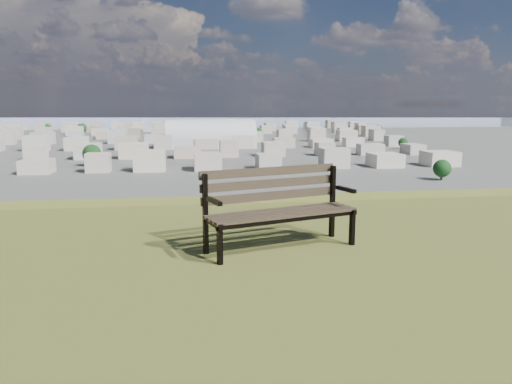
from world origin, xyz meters
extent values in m
cube|color=#443827|center=(0.83, 1.17, 25.42)|extent=(1.65, 0.59, 0.03)
cube|color=#443827|center=(0.79, 1.28, 25.42)|extent=(1.65, 0.59, 0.03)
cube|color=#443827|center=(0.76, 1.39, 25.42)|extent=(1.65, 0.59, 0.03)
cube|color=#443827|center=(0.72, 1.50, 25.42)|extent=(1.65, 0.59, 0.03)
cube|color=#443827|center=(0.70, 1.57, 25.57)|extent=(1.63, 0.55, 0.09)
cube|color=#443827|center=(0.69, 1.59, 25.70)|extent=(1.63, 0.55, 0.09)
cube|color=#443827|center=(0.69, 1.61, 25.84)|extent=(1.63, 0.55, 0.09)
cube|color=black|center=(0.06, 0.91, 25.21)|extent=(0.06, 0.07, 0.42)
cube|color=black|center=(-0.07, 1.29, 25.44)|extent=(0.06, 0.07, 0.87)
cube|color=black|center=(0.00, 1.09, 25.39)|extent=(0.19, 0.46, 0.05)
cube|color=black|center=(0.02, 1.04, 25.62)|extent=(0.15, 0.34, 0.04)
cube|color=black|center=(1.61, 1.40, 25.21)|extent=(0.06, 0.07, 0.42)
cube|color=black|center=(1.49, 1.79, 25.44)|extent=(0.06, 0.07, 0.87)
cube|color=black|center=(1.55, 1.58, 25.39)|extent=(0.19, 0.46, 0.05)
cube|color=black|center=(1.57, 1.54, 25.62)|extent=(0.15, 0.34, 0.04)
cube|color=black|center=(0.83, 1.16, 25.37)|extent=(1.63, 0.55, 0.04)
cube|color=black|center=(0.72, 1.51, 25.37)|extent=(1.63, 0.55, 0.04)
cube|color=silver|center=(16.24, 306.42, 3.03)|extent=(54.67, 23.34, 6.06)
cylinder|color=silver|center=(16.24, 306.42, 6.06)|extent=(54.67, 23.34, 23.03)
cube|color=beige|center=(-60.00, 200.00, 3.50)|extent=(11.00, 11.00, 7.00)
cube|color=beige|center=(-36.00, 200.00, 3.50)|extent=(11.00, 11.00, 7.00)
cube|color=#BEAB97|center=(-12.00, 200.00, 3.50)|extent=(11.00, 11.00, 7.00)
cube|color=#BBBBC0|center=(12.00, 200.00, 3.50)|extent=(11.00, 11.00, 7.00)
cube|color=beige|center=(36.00, 200.00, 3.50)|extent=(11.00, 11.00, 7.00)
cube|color=gray|center=(60.00, 200.00, 3.50)|extent=(11.00, 11.00, 7.00)
cube|color=beige|center=(84.00, 200.00, 3.50)|extent=(11.00, 11.00, 7.00)
cube|color=#BCB3AA|center=(108.00, 200.00, 3.50)|extent=(11.00, 11.00, 7.00)
cube|color=#BEAB97|center=(-72.00, 250.00, 3.50)|extent=(11.00, 11.00, 7.00)
cube|color=#BBBBC0|center=(-48.00, 250.00, 3.50)|extent=(11.00, 11.00, 7.00)
cube|color=beige|center=(-24.00, 250.00, 3.50)|extent=(11.00, 11.00, 7.00)
cube|color=gray|center=(0.00, 250.00, 3.50)|extent=(11.00, 11.00, 7.00)
cube|color=beige|center=(24.00, 250.00, 3.50)|extent=(11.00, 11.00, 7.00)
cube|color=#BCB3AA|center=(48.00, 250.00, 3.50)|extent=(11.00, 11.00, 7.00)
cube|color=beige|center=(72.00, 250.00, 3.50)|extent=(11.00, 11.00, 7.00)
cube|color=beige|center=(96.00, 250.00, 3.50)|extent=(11.00, 11.00, 7.00)
cube|color=#BEAB97|center=(120.00, 250.00, 3.50)|extent=(11.00, 11.00, 7.00)
cube|color=gray|center=(-84.00, 300.00, 3.50)|extent=(11.00, 11.00, 7.00)
cube|color=beige|center=(-60.00, 300.00, 3.50)|extent=(11.00, 11.00, 7.00)
cube|color=#BCB3AA|center=(-36.00, 300.00, 3.50)|extent=(11.00, 11.00, 7.00)
cube|color=beige|center=(-12.00, 300.00, 3.50)|extent=(11.00, 11.00, 7.00)
cube|color=beige|center=(12.00, 300.00, 3.50)|extent=(11.00, 11.00, 7.00)
cube|color=#BEAB97|center=(36.00, 300.00, 3.50)|extent=(11.00, 11.00, 7.00)
cube|color=#BBBBC0|center=(60.00, 300.00, 3.50)|extent=(11.00, 11.00, 7.00)
cube|color=beige|center=(84.00, 300.00, 3.50)|extent=(11.00, 11.00, 7.00)
cube|color=gray|center=(108.00, 300.00, 3.50)|extent=(11.00, 11.00, 7.00)
cube|color=beige|center=(132.00, 300.00, 3.50)|extent=(11.00, 11.00, 7.00)
cube|color=beige|center=(-120.00, 350.00, 3.50)|extent=(11.00, 11.00, 7.00)
cube|color=beige|center=(-96.00, 350.00, 3.50)|extent=(11.00, 11.00, 7.00)
cube|color=#BEAB97|center=(-72.00, 350.00, 3.50)|extent=(11.00, 11.00, 7.00)
cube|color=#BBBBC0|center=(-48.00, 350.00, 3.50)|extent=(11.00, 11.00, 7.00)
cube|color=beige|center=(-24.00, 350.00, 3.50)|extent=(11.00, 11.00, 7.00)
cube|color=gray|center=(0.00, 350.00, 3.50)|extent=(11.00, 11.00, 7.00)
cube|color=beige|center=(24.00, 350.00, 3.50)|extent=(11.00, 11.00, 7.00)
cube|color=#BCB3AA|center=(48.00, 350.00, 3.50)|extent=(11.00, 11.00, 7.00)
cube|color=beige|center=(72.00, 350.00, 3.50)|extent=(11.00, 11.00, 7.00)
cube|color=beige|center=(96.00, 350.00, 3.50)|extent=(11.00, 11.00, 7.00)
cube|color=#BEAB97|center=(120.00, 350.00, 3.50)|extent=(11.00, 11.00, 7.00)
cube|color=#BBBBC0|center=(144.00, 350.00, 3.50)|extent=(11.00, 11.00, 7.00)
cube|color=gray|center=(-132.00, 400.00, 3.50)|extent=(11.00, 11.00, 7.00)
cube|color=beige|center=(-108.00, 400.00, 3.50)|extent=(11.00, 11.00, 7.00)
cube|color=#BCB3AA|center=(-84.00, 400.00, 3.50)|extent=(11.00, 11.00, 7.00)
cube|color=beige|center=(-60.00, 400.00, 3.50)|extent=(11.00, 11.00, 7.00)
cube|color=beige|center=(-36.00, 400.00, 3.50)|extent=(11.00, 11.00, 7.00)
cube|color=#BEAB97|center=(-12.00, 400.00, 3.50)|extent=(11.00, 11.00, 7.00)
cube|color=#BBBBC0|center=(12.00, 400.00, 3.50)|extent=(11.00, 11.00, 7.00)
cube|color=beige|center=(36.00, 400.00, 3.50)|extent=(11.00, 11.00, 7.00)
cube|color=gray|center=(60.00, 400.00, 3.50)|extent=(11.00, 11.00, 7.00)
cube|color=beige|center=(84.00, 400.00, 3.50)|extent=(11.00, 11.00, 7.00)
cube|color=#BCB3AA|center=(108.00, 400.00, 3.50)|extent=(11.00, 11.00, 7.00)
cube|color=beige|center=(132.00, 400.00, 3.50)|extent=(11.00, 11.00, 7.00)
cube|color=beige|center=(156.00, 400.00, 3.50)|extent=(11.00, 11.00, 7.00)
cube|color=#BBBBC0|center=(-144.00, 450.00, 3.50)|extent=(11.00, 11.00, 7.00)
cube|color=beige|center=(-120.00, 450.00, 3.50)|extent=(11.00, 11.00, 7.00)
cube|color=gray|center=(-96.00, 450.00, 3.50)|extent=(11.00, 11.00, 7.00)
cube|color=beige|center=(-72.00, 450.00, 3.50)|extent=(11.00, 11.00, 7.00)
cube|color=#BCB3AA|center=(-48.00, 450.00, 3.50)|extent=(11.00, 11.00, 7.00)
cube|color=beige|center=(-24.00, 450.00, 3.50)|extent=(11.00, 11.00, 7.00)
cube|color=beige|center=(0.00, 450.00, 3.50)|extent=(11.00, 11.00, 7.00)
cube|color=#BEAB97|center=(24.00, 450.00, 3.50)|extent=(11.00, 11.00, 7.00)
cube|color=#BBBBC0|center=(48.00, 450.00, 3.50)|extent=(11.00, 11.00, 7.00)
cube|color=beige|center=(72.00, 450.00, 3.50)|extent=(11.00, 11.00, 7.00)
cube|color=gray|center=(96.00, 450.00, 3.50)|extent=(11.00, 11.00, 7.00)
cube|color=beige|center=(120.00, 450.00, 3.50)|extent=(11.00, 11.00, 7.00)
cube|color=#BCB3AA|center=(144.00, 450.00, 3.50)|extent=(11.00, 11.00, 7.00)
cube|color=beige|center=(168.00, 450.00, 3.50)|extent=(11.00, 11.00, 7.00)
cube|color=#BEAB97|center=(-156.00, 500.00, 3.50)|extent=(11.00, 11.00, 7.00)
cube|color=#BBBBC0|center=(-132.00, 500.00, 3.50)|extent=(11.00, 11.00, 7.00)
cube|color=beige|center=(-108.00, 500.00, 3.50)|extent=(11.00, 11.00, 7.00)
cube|color=gray|center=(-84.00, 500.00, 3.50)|extent=(11.00, 11.00, 7.00)
cube|color=beige|center=(-60.00, 500.00, 3.50)|extent=(11.00, 11.00, 7.00)
cube|color=#BCB3AA|center=(-36.00, 500.00, 3.50)|extent=(11.00, 11.00, 7.00)
cube|color=beige|center=(-12.00, 500.00, 3.50)|extent=(11.00, 11.00, 7.00)
cube|color=beige|center=(12.00, 500.00, 3.50)|extent=(11.00, 11.00, 7.00)
cube|color=#BEAB97|center=(36.00, 500.00, 3.50)|extent=(11.00, 11.00, 7.00)
cube|color=#BBBBC0|center=(60.00, 500.00, 3.50)|extent=(11.00, 11.00, 7.00)
cube|color=beige|center=(84.00, 500.00, 3.50)|extent=(11.00, 11.00, 7.00)
cube|color=gray|center=(108.00, 500.00, 3.50)|extent=(11.00, 11.00, 7.00)
cube|color=beige|center=(132.00, 500.00, 3.50)|extent=(11.00, 11.00, 7.00)
cube|color=#BCB3AA|center=(156.00, 500.00, 3.50)|extent=(11.00, 11.00, 7.00)
cube|color=beige|center=(180.00, 500.00, 3.50)|extent=(11.00, 11.00, 7.00)
cube|color=#BEAB97|center=(-168.00, 550.00, 3.50)|extent=(11.00, 11.00, 7.00)
cube|color=#BBBBC0|center=(-144.00, 550.00, 3.50)|extent=(11.00, 11.00, 7.00)
cube|color=beige|center=(-120.00, 550.00, 3.50)|extent=(11.00, 11.00, 7.00)
cube|color=gray|center=(-96.00, 550.00, 3.50)|extent=(11.00, 11.00, 7.00)
cube|color=beige|center=(-72.00, 550.00, 3.50)|extent=(11.00, 11.00, 7.00)
cube|color=#BCB3AA|center=(-48.00, 550.00, 3.50)|extent=(11.00, 11.00, 7.00)
cube|color=beige|center=(-24.00, 550.00, 3.50)|extent=(11.00, 11.00, 7.00)
cube|color=beige|center=(0.00, 550.00, 3.50)|extent=(11.00, 11.00, 7.00)
cube|color=#BEAB97|center=(24.00, 550.00, 3.50)|extent=(11.00, 11.00, 7.00)
cube|color=#BBBBC0|center=(48.00, 550.00, 3.50)|extent=(11.00, 11.00, 7.00)
cube|color=beige|center=(72.00, 550.00, 3.50)|extent=(11.00, 11.00, 7.00)
cube|color=gray|center=(96.00, 550.00, 3.50)|extent=(11.00, 11.00, 7.00)
cube|color=beige|center=(120.00, 550.00, 3.50)|extent=(11.00, 11.00, 7.00)
cube|color=#BCB3AA|center=(144.00, 550.00, 3.50)|extent=(11.00, 11.00, 7.00)
cube|color=beige|center=(168.00, 550.00, 3.50)|extent=(11.00, 11.00, 7.00)
cube|color=beige|center=(192.00, 550.00, 3.50)|extent=(11.00, 11.00, 7.00)
cylinder|color=#35241A|center=(90.00, 160.00, 1.05)|extent=(0.80, 0.80, 2.10)
sphere|color=black|center=(90.00, 160.00, 4.20)|extent=(6.30, 6.30, 6.30)
cylinder|color=#35241A|center=(-40.00, 220.00, 1.35)|extent=(0.80, 0.80, 2.70)
sphere|color=black|center=(-40.00, 220.00, 5.40)|extent=(8.10, 8.10, 8.10)
cylinder|color=#35241A|center=(130.00, 280.00, 0.97)|extent=(0.80, 0.80, 1.95)
sphere|color=black|center=(130.00, 280.00, 3.90)|extent=(5.85, 5.85, 5.85)
cylinder|color=#35241A|center=(60.00, 400.00, 1.12)|extent=(0.80, 0.80, 2.25)
sphere|color=black|center=(60.00, 400.00, 4.50)|extent=(6.75, 6.75, 6.75)
cylinder|color=#35241A|center=(-90.00, 460.00, 1.43)|extent=(0.80, 0.80, 2.85)
sphere|color=black|center=(-90.00, 460.00, 5.70)|extent=(8.55, 8.55, 8.55)
cylinder|color=#35241A|center=(-130.00, 500.00, 1.20)|extent=(0.80, 0.80, 2.40)
sphere|color=black|center=(-130.00, 500.00, 4.80)|extent=(7.20, 7.20, 7.20)
cylinder|color=#35241A|center=(40.00, 300.00, 1.05)|extent=(0.80, 0.80, 2.10)
sphere|color=black|center=(40.00, 300.00, 4.20)|extent=(6.30, 6.30, 6.30)
cylinder|color=#35241A|center=(170.00, 420.00, 1.27)|extent=(0.80, 0.80, 2.55)
sphere|color=black|center=(170.00, 420.00, 5.10)|extent=(7.65, 7.65, 7.65)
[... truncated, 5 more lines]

